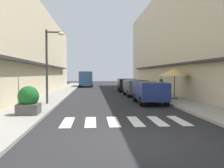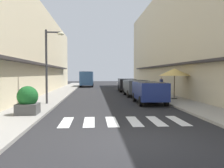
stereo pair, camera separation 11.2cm
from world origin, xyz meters
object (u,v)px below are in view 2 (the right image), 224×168
pedestrian_walking_near (161,85)px  parked_car_near (149,90)px  street_lamp (50,58)px  cafe_umbrella (174,72)px  parked_car_far (127,83)px  delivery_van (87,78)px  planter_corner (28,101)px  parked_car_mid (135,86)px

pedestrian_walking_near → parked_car_near: bearing=69.9°
street_lamp → cafe_umbrella: street_lamp is taller
parked_car_far → delivery_van: bearing=115.1°
parked_car_near → parked_car_far: same height
parked_car_near → planter_corner: 8.14m
delivery_van → parked_car_far: bearing=-64.9°
cafe_umbrella → pedestrian_walking_near: bearing=85.1°
parked_car_near → cafe_umbrella: size_ratio=1.73×
parked_car_near → planter_corner: bearing=-147.2°
cafe_umbrella → planter_corner: bearing=-145.7°
parked_car_mid → pedestrian_walking_near: (2.79, 1.40, 0.02)m
parked_car_near → parked_car_far: 11.42m
parked_car_near → parked_car_far: (0.00, 11.42, 0.00)m
parked_car_near → cafe_umbrella: bearing=38.4°
planter_corner → pedestrian_walking_near: 14.86m
parked_car_far → pedestrian_walking_near: bearing=-58.2°
pedestrian_walking_near → parked_car_far: bearing=-56.3°
street_lamp → pedestrian_walking_near: (9.32, 7.28, -2.09)m
street_lamp → pedestrian_walking_near: size_ratio=2.99×
delivery_van → street_lamp: size_ratio=1.16×
parked_car_far → cafe_umbrella: 9.91m
planter_corner → parked_car_mid: bearing=55.4°
delivery_van → street_lamp: bearing=-94.4°
parked_car_mid → parked_car_far: bearing=90.0°
parked_car_near → parked_car_mid: size_ratio=0.98×
parked_car_near → cafe_umbrella: 3.25m
parked_car_near → parked_car_mid: bearing=90.0°
parked_car_far → planter_corner: bearing=-113.4°
parked_car_far → street_lamp: bearing=-119.0°
parked_car_far → street_lamp: street_lamp is taller
parked_car_near → street_lamp: bearing=-176.8°
cafe_umbrella → planter_corner: size_ratio=1.78×
parked_car_far → delivery_van: 11.42m
parked_car_near → street_lamp: (-6.53, -0.37, 2.11)m
street_lamp → cafe_umbrella: 9.21m
cafe_umbrella → parked_car_near: bearing=-141.6°
parked_car_far → street_lamp: size_ratio=0.95×
parked_car_far → street_lamp: 13.63m
delivery_van → pedestrian_walking_near: (7.64, -14.83, -0.47)m
parked_car_near → cafe_umbrella: (2.36, 1.87, 1.22)m
planter_corner → pedestrian_walking_near: (9.63, 11.32, 0.18)m
parked_car_mid → street_lamp: (-6.53, -5.87, 2.11)m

